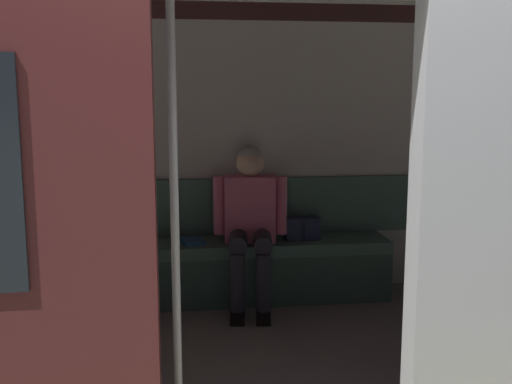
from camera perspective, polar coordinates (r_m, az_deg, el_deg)
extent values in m
cube|color=gray|center=(3.77, -1.05, -15.40)|extent=(6.08, 2.71, 0.01)
cube|color=silver|center=(4.81, -2.91, 3.10)|extent=(6.08, 0.10, 2.13)
cube|color=#4C7566|center=(4.80, -2.81, -1.37)|extent=(3.52, 0.06, 0.45)
cube|color=#4C7566|center=(4.64, -2.56, -5.14)|extent=(2.45, 0.44, 0.09)
cube|color=#39574C|center=(4.52, -2.32, -8.66)|extent=(2.45, 0.04, 0.38)
cube|color=pink|center=(4.58, -0.55, -1.56)|extent=(0.40, 0.26, 0.50)
sphere|color=beige|center=(4.52, -0.56, 2.73)|extent=(0.21, 0.21, 0.21)
sphere|color=#B2ADA8|center=(4.53, -0.56, 3.20)|extent=(0.19, 0.19, 0.19)
cylinder|color=pink|center=(4.55, 2.41, -1.25)|extent=(0.08, 0.08, 0.44)
cylinder|color=pink|center=(4.55, -3.52, -1.27)|extent=(0.08, 0.08, 0.44)
cylinder|color=#2D2D38|center=(4.42, 0.63, -4.59)|extent=(0.18, 0.41, 0.14)
cylinder|color=#2D2D38|center=(4.42, -1.71, -4.59)|extent=(0.18, 0.41, 0.14)
cylinder|color=#2D2D38|center=(4.30, 0.68, -8.66)|extent=(0.10, 0.10, 0.43)
cylinder|color=#2D2D38|center=(4.30, -1.74, -8.66)|extent=(0.10, 0.10, 0.43)
cube|color=black|center=(4.33, 0.69, -11.70)|extent=(0.13, 0.23, 0.06)
cube|color=black|center=(4.33, -1.74, -11.70)|extent=(0.13, 0.23, 0.06)
cube|color=#262D4C|center=(4.68, 4.33, -3.42)|extent=(0.26, 0.14, 0.17)
cube|color=#1A2035|center=(4.61, 4.52, -3.72)|extent=(0.02, 0.01, 0.14)
cube|color=#26598C|center=(4.58, -6.01, -4.62)|extent=(0.20, 0.25, 0.03)
cylinder|color=silver|center=(2.53, -7.66, -2.72)|extent=(0.04, 0.04, 2.11)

